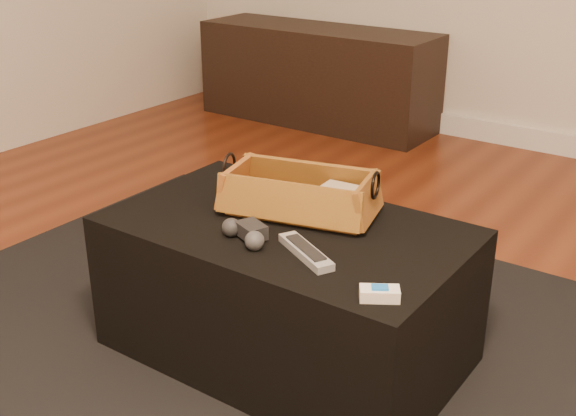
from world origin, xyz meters
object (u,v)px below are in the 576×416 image
Objects in this scene: tv_remote at (290,205)px; game_controller at (246,233)px; ottoman at (286,290)px; cream_gadget at (380,293)px; media_cabinet at (318,76)px; wicker_basket at (300,196)px; silver_remote at (306,251)px.

tv_remote is 1.42× the size of game_controller.
ottoman is 9.95× the size of cream_gadget.
wicker_basket is (1.28, -2.06, 0.20)m from media_cabinet.
ottoman is 0.28m from wicker_basket.
media_cabinet is 6.87× the size of silver_remote.
game_controller is at bearing -61.09° from media_cabinet.
ottoman is 0.30m from silver_remote.
game_controller is (0.01, -0.22, -0.00)m from tv_remote.
silver_remote is (0.17, -0.22, -0.04)m from wicker_basket.
media_cabinet is 3.02× the size of wicker_basket.
game_controller is at bearing -97.99° from ottoman.
media_cabinet is 1.46× the size of ottoman.
media_cabinet is at bearing 121.78° from wicker_basket.
wicker_basket reaches higher than cream_gadget.
silver_remote is at bearing -52.32° from wicker_basket.
media_cabinet is at bearing 100.94° from tv_remote.
cream_gadget is at bearing -54.22° from media_cabinet.
tv_remote is 0.22m from game_controller.
wicker_basket reaches higher than tv_remote.
silver_remote is (0.15, -0.13, 0.22)m from ottoman.
ottoman is at bearing -58.98° from media_cabinet.
tv_remote is at bearing 133.46° from silver_remote.
silver_remote is at bearing 161.68° from cream_gadget.
wicker_basket is at bearing 144.64° from cream_gadget.
cream_gadget reaches higher than ottoman.
game_controller reaches higher than tv_remote.
tv_remote is 0.52m from cream_gadget.
tv_remote reaches higher than ottoman.
ottoman is 4.28× the size of tv_remote.
cream_gadget is (0.43, -0.06, -0.01)m from game_controller.
wicker_basket is (0.02, 0.02, 0.02)m from tv_remote.
ottoman is at bearing 139.55° from silver_remote.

